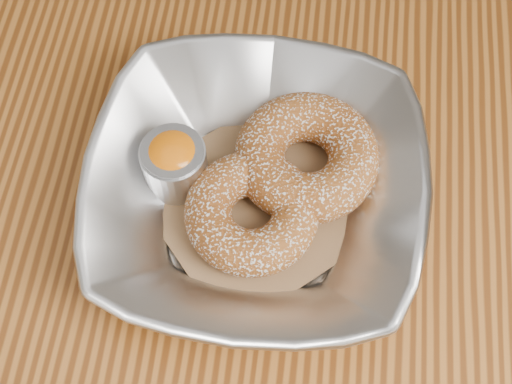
# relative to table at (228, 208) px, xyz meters

# --- Properties ---
(ground_plane) EXTENTS (4.00, 4.00, 0.00)m
(ground_plane) POSITION_rel_table_xyz_m (0.00, 0.00, -0.65)
(ground_plane) COLOR #565659
(ground_plane) RESTS_ON ground
(table) EXTENTS (1.20, 0.80, 0.75)m
(table) POSITION_rel_table_xyz_m (0.00, 0.00, 0.00)
(table) COLOR brown
(table) RESTS_ON ground_plane
(serving_bowl) EXTENTS (0.25, 0.25, 0.06)m
(serving_bowl) POSITION_rel_table_xyz_m (0.03, -0.04, 0.13)
(serving_bowl) COLOR #BBBDC2
(serving_bowl) RESTS_ON table
(parchment) EXTENTS (0.20, 0.20, 0.00)m
(parchment) POSITION_rel_table_xyz_m (0.03, -0.04, 0.11)
(parchment) COLOR brown
(parchment) RESTS_ON table
(donut_back) EXTENTS (0.14, 0.14, 0.04)m
(donut_back) POSITION_rel_table_xyz_m (0.07, -0.01, 0.13)
(donut_back) COLOR brown
(donut_back) RESTS_ON parchment
(donut_front) EXTENTS (0.13, 0.13, 0.03)m
(donut_front) POSITION_rel_table_xyz_m (0.03, -0.06, 0.13)
(donut_front) COLOR brown
(donut_front) RESTS_ON parchment
(ramekin) EXTENTS (0.05, 0.05, 0.05)m
(ramekin) POSITION_rel_table_xyz_m (-0.03, -0.03, 0.13)
(ramekin) COLOR #BBBDC2
(ramekin) RESTS_ON table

